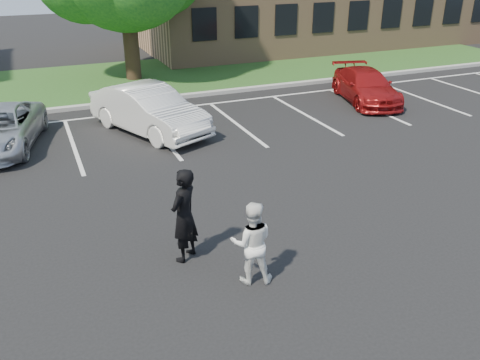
# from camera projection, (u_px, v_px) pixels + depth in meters

# --- Properties ---
(ground_plane) EXTENTS (90.00, 90.00, 0.00)m
(ground_plane) POSITION_uv_depth(u_px,v_px,m) (259.00, 254.00, 10.40)
(ground_plane) COLOR black
(ground_plane) RESTS_ON ground
(curb) EXTENTS (40.00, 0.30, 0.15)m
(curb) POSITION_uv_depth(u_px,v_px,m) (134.00, 101.00, 20.41)
(curb) COLOR gray
(curb) RESTS_ON ground
(grass_strip) EXTENTS (44.00, 8.00, 0.08)m
(grass_strip) POSITION_uv_depth(u_px,v_px,m) (116.00, 80.00, 23.78)
(grass_strip) COLOR #264819
(grass_strip) RESTS_ON ground
(stall_lines) EXTENTS (34.00, 5.36, 0.01)m
(stall_lines) POSITION_uv_depth(u_px,v_px,m) (190.00, 120.00, 18.39)
(stall_lines) COLOR silver
(stall_lines) RESTS_ON ground
(man_black_suit) EXTENTS (0.84, 0.82, 1.95)m
(man_black_suit) POSITION_uv_depth(u_px,v_px,m) (184.00, 215.00, 9.87)
(man_black_suit) COLOR black
(man_black_suit) RESTS_ON ground
(man_white_shirt) EXTENTS (0.95, 0.85, 1.63)m
(man_white_shirt) POSITION_uv_depth(u_px,v_px,m) (252.00, 243.00, 9.26)
(man_white_shirt) COLOR white
(man_white_shirt) RESTS_ON ground
(car_silver_minivan) EXTENTS (3.15, 4.91, 1.26)m
(car_silver_minivan) POSITION_uv_depth(u_px,v_px,m) (0.00, 129.00, 15.64)
(car_silver_minivan) COLOR #B9BCC0
(car_silver_minivan) RESTS_ON ground
(car_white_sedan) EXTENTS (3.41, 5.02, 1.56)m
(car_white_sedan) POSITION_uv_depth(u_px,v_px,m) (149.00, 110.00, 16.92)
(car_white_sedan) COLOR silver
(car_white_sedan) RESTS_ON ground
(car_red_compact) EXTENTS (2.78, 4.66, 1.26)m
(car_red_compact) POSITION_uv_depth(u_px,v_px,m) (366.00, 86.00, 20.42)
(car_red_compact) COLOR maroon
(car_red_compact) RESTS_ON ground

